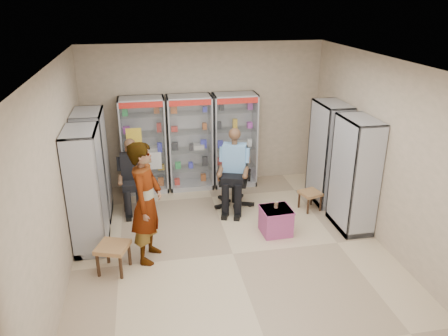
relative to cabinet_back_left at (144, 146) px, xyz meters
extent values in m
plane|color=#C8B18B|center=(1.30, -2.73, -1.00)|extent=(6.00, 6.00, 0.00)
cube|color=#C2AA90|center=(1.30, 0.27, 0.50)|extent=(5.00, 0.02, 3.00)
cube|color=#C2AA90|center=(1.30, -5.73, 0.50)|extent=(5.00, 0.02, 3.00)
cube|color=#C2AA90|center=(-1.20, -2.73, 0.50)|extent=(0.02, 6.00, 3.00)
cube|color=#C2AA90|center=(3.80, -2.73, 0.50)|extent=(0.02, 6.00, 3.00)
cube|color=beige|center=(1.30, -2.73, 2.00)|extent=(5.00, 6.00, 0.02)
cube|color=silver|center=(0.00, 0.00, 0.00)|extent=(0.90, 0.50, 2.00)
cube|color=#B8B9C0|center=(0.95, 0.00, 0.00)|extent=(0.90, 0.50, 2.00)
cube|color=#AFB1B7|center=(1.90, 0.00, 0.00)|extent=(0.90, 0.50, 2.00)
cube|color=#A2A4A9|center=(3.53, -1.13, 0.00)|extent=(0.90, 0.50, 2.00)
cube|color=#BABCC2|center=(3.53, -2.23, 0.00)|extent=(0.90, 0.50, 2.00)
cube|color=silver|center=(-0.93, -0.93, 0.00)|extent=(0.90, 0.50, 2.00)
cube|color=#9FA2A6|center=(-0.93, -2.03, 0.00)|extent=(0.90, 0.50, 2.00)
cube|color=black|center=(-0.25, -0.73, -0.53)|extent=(0.42, 0.42, 0.94)
cube|color=black|center=(1.67, -1.03, -0.41)|extent=(0.82, 0.82, 1.18)
cube|color=#B94A9E|center=(2.17, -2.21, -0.77)|extent=(0.51, 0.49, 0.47)
cylinder|color=#5E1408|center=(2.17, -2.17, -0.48)|extent=(0.07, 0.07, 0.11)
cube|color=#AF9349|center=(3.08, -1.47, -0.82)|extent=(0.45, 0.45, 0.37)
cube|color=#A98B47|center=(-0.55, -2.84, -0.78)|extent=(0.56, 0.56, 0.44)
imported|color=gray|center=(-0.01, -2.58, -0.03)|extent=(0.66, 0.82, 1.93)
camera|label=1|loc=(0.05, -8.60, 2.90)|focal=35.00mm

